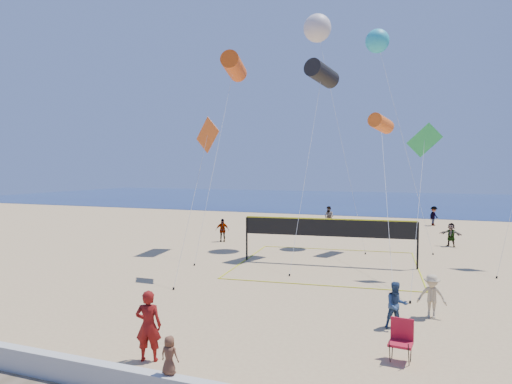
% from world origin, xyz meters
% --- Properties ---
extents(ground, '(120.00, 120.00, 0.00)m').
position_xyz_m(ground, '(0.00, 0.00, 0.00)').
color(ground, tan).
rests_on(ground, ground).
extents(ocean, '(140.00, 50.00, 0.03)m').
position_xyz_m(ocean, '(0.00, 62.00, 0.01)').
color(ocean, navy).
rests_on(ocean, ground).
extents(woman, '(0.79, 0.64, 1.87)m').
position_xyz_m(woman, '(-2.84, -1.31, 0.94)').
color(woman, maroon).
rests_on(woman, ground).
extents(toddler, '(0.42, 0.27, 0.84)m').
position_xyz_m(toddler, '(-1.20, -2.93, 1.02)').
color(toddler, brown).
rests_on(toddler, seawall).
extents(bystander_a, '(0.88, 0.80, 1.48)m').
position_xyz_m(bystander_a, '(3.08, 3.55, 0.74)').
color(bystander_a, navy).
rests_on(bystander_a, ground).
extents(bystander_b, '(0.98, 0.59, 1.47)m').
position_xyz_m(bystander_b, '(4.13, 5.06, 0.74)').
color(bystander_b, tan).
rests_on(bystander_b, ground).
extents(far_person_0, '(1.01, 0.71, 1.58)m').
position_xyz_m(far_person_0, '(-9.31, 17.06, 0.79)').
color(far_person_0, gray).
rests_on(far_person_0, ground).
extents(far_person_1, '(1.48, 0.89, 1.52)m').
position_xyz_m(far_person_1, '(5.35, 20.58, 0.76)').
color(far_person_1, gray).
rests_on(far_person_1, ground).
extents(far_person_3, '(1.06, 0.96, 1.79)m').
position_xyz_m(far_person_3, '(-4.03, 27.38, 0.89)').
color(far_person_3, gray).
rests_on(far_person_3, ground).
extents(far_person_4, '(1.11, 1.27, 1.70)m').
position_xyz_m(far_person_4, '(4.40, 31.69, 0.85)').
color(far_person_4, gray).
rests_on(far_person_4, ground).
extents(camp_chair, '(0.64, 0.77, 1.22)m').
position_xyz_m(camp_chair, '(3.37, 1.06, 0.62)').
color(camp_chair, '#A51226').
rests_on(camp_chair, ground).
extents(volleyball_net, '(9.97, 9.84, 2.43)m').
position_xyz_m(volleyball_net, '(-0.93, 12.27, 1.67)').
color(volleyball_net, black).
rests_on(volleyball_net, ground).
extents(kite_0, '(1.64, 7.02, 12.13)m').
position_xyz_m(kite_0, '(-7.51, 15.01, 11.37)').
color(kite_0, '#C94810').
rests_on(kite_0, ground).
extents(kite_1, '(1.65, 7.11, 11.17)m').
position_xyz_m(kite_1, '(-1.90, 14.75, 10.47)').
color(kite_1, black).
rests_on(kite_1, ground).
extents(kite_2, '(2.22, 10.12, 8.34)m').
position_xyz_m(kite_2, '(1.19, 17.22, 7.75)').
color(kite_2, '#E75B17').
rests_on(kite_2, ground).
extents(kite_3, '(1.54, 3.14, 7.43)m').
position_xyz_m(kite_3, '(-5.68, 7.61, 6.30)').
color(kite_3, '#D3561B').
rests_on(kite_3, ground).
extents(kite_4, '(1.59, 4.81, 7.15)m').
position_xyz_m(kite_4, '(3.72, 10.86, 6.03)').
color(kite_4, green).
rests_on(kite_4, ground).
extents(kite_6, '(4.49, 2.86, 14.82)m').
position_xyz_m(kite_6, '(-2.86, 17.60, 13.94)').
color(kite_6, beige).
rests_on(kite_6, ground).
extents(kite_7, '(4.52, 3.46, 14.08)m').
position_xyz_m(kite_7, '(0.65, 19.61, 13.31)').
color(kite_7, '#26A7BF').
rests_on(kite_7, ground).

